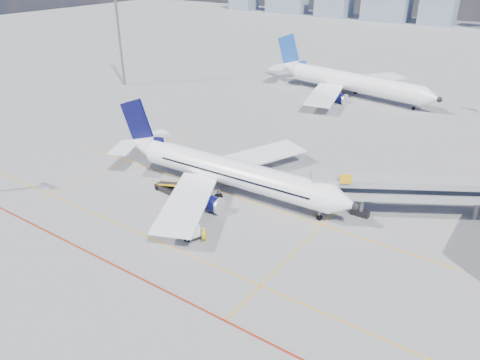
# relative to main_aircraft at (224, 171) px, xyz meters

# --- Properties ---
(ground) EXTENTS (420.00, 420.00, 0.00)m
(ground) POSITION_rel_main_aircraft_xyz_m (0.98, -8.25, -3.22)
(ground) COLOR gray
(ground) RESTS_ON ground
(apron_markings) EXTENTS (90.00, 35.12, 0.01)m
(apron_markings) POSITION_rel_main_aircraft_xyz_m (0.40, -12.16, -3.22)
(apron_markings) COLOR orange
(apron_markings) RESTS_ON ground
(jet_bridge) EXTENTS (23.55, 15.78, 6.30)m
(jet_bridge) POSITION_rel_main_aircraft_xyz_m (24.49, 8.66, 0.52)
(jet_bridge) COLOR gray
(jet_bridge) RESTS_ON ground
(floodlight_mast_nw) EXTENTS (3.20, 0.61, 25.45)m
(floodlight_mast_nw) POSITION_rel_main_aircraft_xyz_m (-54.02, 31.75, 10.36)
(floodlight_mast_nw) COLOR slate
(floodlight_mast_nw) RESTS_ON ground
(main_aircraft) EXTENTS (37.59, 32.74, 10.99)m
(main_aircraft) POSITION_rel_main_aircraft_xyz_m (0.00, 0.00, 0.00)
(main_aircraft) COLOR white
(main_aircraft) RESTS_ON ground
(second_aircraft) EXTENTS (42.25, 36.60, 12.39)m
(second_aircraft) POSITION_rel_main_aircraft_xyz_m (-5.03, 54.38, -0.01)
(second_aircraft) COLOR white
(second_aircraft) RESTS_ON ground
(baggage_tug) EXTENTS (2.24, 1.73, 1.39)m
(baggage_tug) POSITION_rel_main_aircraft_xyz_m (2.93, -11.69, -2.56)
(baggage_tug) COLOR white
(baggage_tug) RESTS_ON ground
(cargo_dolly) EXTENTS (3.83, 2.80, 1.92)m
(cargo_dolly) POSITION_rel_main_aircraft_xyz_m (2.99, -11.20, -2.17)
(cargo_dolly) COLOR black
(cargo_dolly) RESTS_ON ground
(belt_loader) EXTENTS (6.35, 2.17, 2.55)m
(belt_loader) POSITION_rel_main_aircraft_xyz_m (-6.04, -4.50, -2.56)
(belt_loader) COLOR black
(belt_loader) RESTS_ON ground
(ramp_worker) EXTENTS (0.79, 0.87, 1.98)m
(ramp_worker) POSITION_rel_main_aircraft_xyz_m (5.62, -11.49, -2.23)
(ramp_worker) COLOR gold
(ramp_worker) RESTS_ON ground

